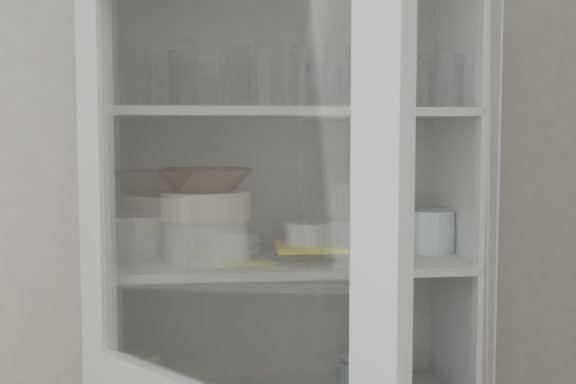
% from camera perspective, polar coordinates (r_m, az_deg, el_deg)
% --- Properties ---
extents(wall_back, '(3.60, 0.02, 2.60)m').
position_cam_1_polar(wall_back, '(2.19, -5.90, -3.18)').
color(wall_back, '#ABA8A4').
rests_on(wall_back, ground).
extents(pantry_cabinet, '(1.00, 0.45, 2.10)m').
position_cam_1_polar(pantry_cabinet, '(2.12, -0.20, -13.38)').
color(pantry_cabinet, silver).
rests_on(pantry_cabinet, floor).
extents(tumbler_0, '(0.09, 0.09, 0.14)m').
position_cam_1_polar(tumbler_0, '(1.84, -8.17, 8.82)').
color(tumbler_0, silver).
rests_on(tumbler_0, shelf_glass).
extents(tumbler_1, '(0.07, 0.07, 0.14)m').
position_cam_1_polar(tumbler_1, '(1.83, -3.50, 8.90)').
color(tumbler_1, silver).
rests_on(tumbler_1, shelf_glass).
extents(tumbler_2, '(0.09, 0.09, 0.15)m').
position_cam_1_polar(tumbler_2, '(1.81, -4.15, 9.10)').
color(tumbler_2, silver).
rests_on(tumbler_2, shelf_glass).
extents(tumbler_3, '(0.08, 0.08, 0.13)m').
position_cam_1_polar(tumbler_3, '(1.86, 4.98, 8.56)').
color(tumbler_3, silver).
rests_on(tumbler_3, shelf_glass).
extents(tumbler_4, '(0.07, 0.07, 0.15)m').
position_cam_1_polar(tumbler_4, '(1.82, 3.86, 9.01)').
color(tumbler_4, silver).
rests_on(tumbler_4, shelf_glass).
extents(tumbler_5, '(0.07, 0.07, 0.13)m').
position_cam_1_polar(tumbler_5, '(1.88, 10.41, 8.54)').
color(tumbler_5, silver).
rests_on(tumbler_5, shelf_glass).
extents(tumbler_6, '(0.08, 0.08, 0.14)m').
position_cam_1_polar(tumbler_6, '(1.94, 12.69, 8.50)').
color(tumbler_6, silver).
rests_on(tumbler_6, shelf_glass).
extents(tumbler_7, '(0.08, 0.08, 0.15)m').
position_cam_1_polar(tumbler_7, '(1.93, -8.96, 8.69)').
color(tumbler_7, silver).
rests_on(tumbler_7, shelf_glass).
extents(tumbler_8, '(0.08, 0.08, 0.14)m').
position_cam_1_polar(tumbler_8, '(1.95, -4.31, 8.64)').
color(tumbler_8, silver).
rests_on(tumbler_8, shelf_glass).
extents(tumbler_9, '(0.09, 0.09, 0.15)m').
position_cam_1_polar(tumbler_9, '(1.96, -0.32, 8.68)').
color(tumbler_9, silver).
rests_on(tumbler_9, shelf_glass).
extents(tumbler_10, '(0.10, 0.10, 0.15)m').
position_cam_1_polar(tumbler_10, '(1.98, 2.65, 8.64)').
color(tumbler_10, silver).
rests_on(tumbler_10, shelf_glass).
extents(tumbler_11, '(0.08, 0.08, 0.13)m').
position_cam_1_polar(tumbler_11, '(1.97, 2.26, 8.34)').
color(tumbler_11, silver).
rests_on(tumbler_11, shelf_glass).
extents(goblet_0, '(0.07, 0.07, 0.15)m').
position_cam_1_polar(goblet_0, '(2.02, -7.39, 8.55)').
color(goblet_0, silver).
rests_on(goblet_0, shelf_glass).
extents(goblet_1, '(0.07, 0.07, 0.16)m').
position_cam_1_polar(goblet_1, '(2.05, -5.50, 8.60)').
color(goblet_1, silver).
rests_on(goblet_1, shelf_glass).
extents(goblet_2, '(0.08, 0.08, 0.18)m').
position_cam_1_polar(goblet_2, '(2.09, 7.84, 8.84)').
color(goblet_2, silver).
rests_on(goblet_2, shelf_glass).
extents(goblet_3, '(0.08, 0.08, 0.17)m').
position_cam_1_polar(goblet_3, '(2.14, 9.07, 8.62)').
color(goblet_3, silver).
rests_on(goblet_3, shelf_glass).
extents(plate_stack_front, '(0.23, 0.23, 0.11)m').
position_cam_1_polar(plate_stack_front, '(1.91, -6.46, -3.78)').
color(plate_stack_front, silver).
rests_on(plate_stack_front, shelf_plates).
extents(plate_stack_back, '(0.20, 0.20, 0.11)m').
position_cam_1_polar(plate_stack_back, '(2.06, -11.72, -3.27)').
color(plate_stack_back, silver).
rests_on(plate_stack_back, shelf_plates).
extents(cream_bowl, '(0.28, 0.28, 0.07)m').
position_cam_1_polar(cream_bowl, '(1.90, -6.49, -1.03)').
color(cream_bowl, beige).
rests_on(cream_bowl, plate_stack_front).
extents(terracotta_bowl, '(0.25, 0.25, 0.06)m').
position_cam_1_polar(terracotta_bowl, '(1.90, -6.50, 0.97)').
color(terracotta_bowl, '#402A17').
rests_on(terracotta_bowl, cream_bowl).
extents(glass_platter, '(0.47, 0.47, 0.02)m').
position_cam_1_polar(glass_platter, '(1.98, 1.70, -4.80)').
color(glass_platter, silver).
rests_on(glass_platter, shelf_plates).
extents(yellow_trivet, '(0.19, 0.19, 0.01)m').
position_cam_1_polar(yellow_trivet, '(1.98, 1.70, -4.33)').
color(yellow_trivet, yellow).
rests_on(yellow_trivet, glass_platter).
extents(white_ramekin, '(0.19, 0.19, 0.06)m').
position_cam_1_polar(white_ramekin, '(1.98, 1.71, -3.26)').
color(white_ramekin, silver).
rests_on(white_ramekin, yellow_trivet).
extents(grey_bowl_stack, '(0.14, 0.14, 0.12)m').
position_cam_1_polar(grey_bowl_stack, '(2.09, 11.21, -3.05)').
color(grey_bowl_stack, silver).
rests_on(grey_bowl_stack, shelf_plates).
extents(mug_teal, '(0.14, 0.14, 0.11)m').
position_cam_1_polar(mug_teal, '(2.19, 7.04, -13.55)').
color(mug_teal, teal).
rests_on(mug_teal, shelf_mugs).
extents(teal_jar, '(0.08, 0.08, 0.10)m').
position_cam_1_polar(teal_jar, '(2.14, 5.37, -14.09)').
color(teal_jar, teal).
rests_on(teal_jar, shelf_mugs).
extents(white_canister, '(0.14, 0.14, 0.14)m').
position_cam_1_polar(white_canister, '(2.08, -11.70, -14.13)').
color(white_canister, silver).
rests_on(white_canister, shelf_mugs).
extents(tumbler_12, '(0.07, 0.07, 0.15)m').
position_cam_1_polar(tumbler_12, '(1.81, -9.93, 8.98)').
color(tumbler_12, silver).
rests_on(tumbler_12, shelf_glass).
extents(tumbler_13, '(0.07, 0.07, 0.13)m').
position_cam_1_polar(tumbler_13, '(1.85, -8.35, 8.64)').
color(tumbler_13, silver).
rests_on(tumbler_13, shelf_glass).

